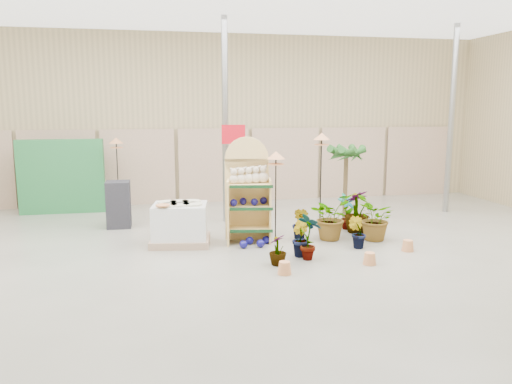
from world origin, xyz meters
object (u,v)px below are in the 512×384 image
Objects in this scene: display_shelf at (248,194)px; bird_table_front at (276,158)px; pallet_stack at (180,224)px; potted_plant_2 at (331,216)px.

bird_table_front is (0.50, -0.22, 0.70)m from display_shelf.
display_shelf is 1.40m from pallet_stack.
pallet_stack is (-1.30, -0.01, -0.53)m from display_shelf.
potted_plant_2 is (1.11, 0.02, -1.16)m from bird_table_front.
display_shelf reaches higher than pallet_stack.
display_shelf is 0.89m from bird_table_front.
potted_plant_2 reaches higher than pallet_stack.
bird_table_front reaches higher than pallet_stack.
bird_table_front is at bearing 1.42° from pallet_stack.
display_shelf is at bearing 156.08° from bird_table_front.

